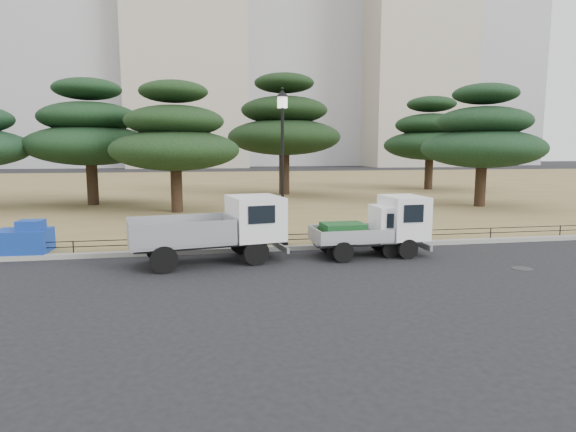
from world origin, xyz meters
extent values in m
plane|color=black|center=(0.00, 0.00, 0.00)|extent=(220.00, 220.00, 0.00)
cube|color=olive|center=(0.00, 30.60, 0.07)|extent=(120.00, 56.00, 0.15)
cube|color=gray|center=(0.00, 2.60, 0.08)|extent=(120.00, 0.25, 0.16)
cylinder|color=black|center=(-1.23, 0.61, 0.40)|extent=(0.81, 0.30, 0.79)
cylinder|color=black|center=(-1.54, 2.30, 0.40)|extent=(0.81, 0.30, 0.79)
cylinder|color=black|center=(-3.92, 0.12, 0.40)|extent=(0.81, 0.30, 0.79)
cylinder|color=black|center=(-4.23, 1.81, 0.40)|extent=(0.81, 0.30, 0.79)
cube|color=#2D2D30|center=(-2.69, 1.22, 0.60)|extent=(4.52, 1.72, 0.14)
cube|color=gray|center=(-3.47, 1.07, 1.06)|extent=(3.33, 2.26, 0.77)
cube|color=silver|center=(-1.16, 1.50, 1.35)|extent=(1.85, 2.13, 1.36)
cylinder|color=black|center=(3.67, 0.60, 0.33)|extent=(0.66, 0.21, 0.66)
cylinder|color=black|center=(3.59, 2.06, 0.33)|extent=(0.66, 0.21, 0.66)
cylinder|color=black|center=(1.48, 0.49, 0.33)|extent=(0.66, 0.21, 0.66)
cylinder|color=black|center=(1.41, 1.95, 0.33)|extent=(0.66, 0.21, 0.66)
cube|color=#2D2D30|center=(2.57, 1.27, 0.48)|extent=(3.57, 0.98, 0.15)
cube|color=#A7A9AE|center=(1.93, 1.24, 0.78)|extent=(2.51, 1.61, 0.44)
cube|color=white|center=(3.81, 1.34, 1.26)|extent=(1.31, 1.68, 1.41)
cube|color=#15491E|center=(1.69, 1.23, 0.89)|extent=(1.39, 1.04, 0.48)
cylinder|color=black|center=(3.18, 0.84, 0.28)|extent=(0.55, 0.16, 0.55)
cylinder|color=black|center=(3.21, 2.04, 0.28)|extent=(0.55, 0.16, 0.55)
cylinder|color=black|center=(1.34, 0.88, 0.28)|extent=(0.55, 0.16, 0.55)
cylinder|color=black|center=(1.36, 2.08, 0.28)|extent=(0.55, 0.16, 0.55)
cube|color=#2D2D30|center=(2.30, 1.46, 0.40)|extent=(2.98, 0.75, 0.13)
cube|color=#A0A1A7|center=(1.76, 1.47, 0.65)|extent=(2.07, 1.30, 0.37)
cube|color=white|center=(3.35, 1.44, 1.05)|extent=(1.06, 1.38, 1.17)
cube|color=#194C15|center=(1.55, 1.48, 0.74)|extent=(1.14, 0.84, 0.40)
cylinder|color=black|center=(-0.03, 2.90, 0.22)|extent=(0.41, 0.41, 0.15)
cylinder|color=black|center=(-0.03, 2.90, 2.60)|extent=(0.11, 0.11, 4.61)
cylinder|color=white|center=(-0.03, 2.90, 5.10)|extent=(0.37, 0.37, 0.37)
cone|color=black|center=(-0.03, 2.90, 5.39)|extent=(0.48, 0.48, 0.23)
cylinder|color=black|center=(0.00, 2.75, 0.35)|extent=(38.00, 0.03, 0.03)
cylinder|color=black|center=(0.00, 2.75, 0.53)|extent=(38.00, 0.03, 0.03)
cylinder|color=black|center=(0.00, 2.75, 0.35)|extent=(0.04, 0.04, 0.40)
cube|color=#153AA3|center=(-8.63, 3.12, 0.53)|extent=(1.67, 1.25, 0.76)
cube|color=#153AA3|center=(-8.30, 2.95, 1.07)|extent=(0.78, 0.68, 0.33)
cylinder|color=#2D2D30|center=(6.50, -1.20, 0.01)|extent=(0.60, 0.60, 0.01)
cylinder|color=black|center=(-9.32, 17.07, 1.61)|extent=(0.66, 0.66, 2.92)
ellipsoid|color=black|center=(-9.32, 17.07, 3.73)|extent=(7.50, 7.50, 2.40)
ellipsoid|color=black|center=(-9.32, 17.07, 5.37)|extent=(5.73, 5.73, 1.83)
ellipsoid|color=black|center=(-9.32, 17.07, 7.02)|extent=(3.95, 3.95, 1.27)
cylinder|color=black|center=(-4.14, 12.68, 1.50)|extent=(0.61, 0.61, 2.69)
ellipsoid|color=black|center=(-4.14, 12.68, 3.45)|extent=(6.79, 6.79, 2.17)
ellipsoid|color=black|center=(-4.14, 12.68, 4.97)|extent=(5.19, 5.19, 1.66)
ellipsoid|color=black|center=(-4.14, 12.68, 6.48)|extent=(3.58, 3.58, 1.15)
cylinder|color=black|center=(3.28, 21.74, 1.87)|extent=(0.78, 0.78, 3.45)
ellipsoid|color=black|center=(3.28, 21.74, 4.38)|extent=(8.30, 8.30, 2.66)
ellipsoid|color=black|center=(3.28, 21.74, 6.32)|extent=(6.34, 6.34, 2.03)
ellipsoid|color=black|center=(3.28, 21.74, 8.26)|extent=(4.38, 4.38, 1.40)
cylinder|color=black|center=(13.38, 12.19, 1.53)|extent=(0.62, 0.62, 2.77)
ellipsoid|color=black|center=(13.38, 12.19, 3.54)|extent=(7.02, 7.02, 2.25)
ellipsoid|color=black|center=(13.38, 12.19, 5.10)|extent=(5.36, 5.36, 1.72)
ellipsoid|color=black|center=(13.38, 12.19, 6.65)|extent=(3.70, 3.70, 1.19)
cylinder|color=black|center=(15.96, 24.00, 1.64)|extent=(0.67, 0.67, 2.98)
ellipsoid|color=black|center=(15.96, 24.00, 3.81)|extent=(7.62, 7.62, 2.44)
ellipsoid|color=black|center=(15.96, 24.00, 5.48)|extent=(5.82, 5.82, 1.86)
ellipsoid|color=black|center=(15.96, 24.00, 7.16)|extent=(4.02, 4.02, 1.29)
cube|color=#AAA08C|center=(-5.00, 85.00, 27.50)|extent=(22.00, 20.00, 55.00)
cube|color=#AAA08C|center=(40.00, 82.00, 24.00)|extent=(20.00, 18.00, 48.00)
cube|color=#A0A0A5|center=(58.00, 90.00, 35.00)|extent=(24.00, 20.00, 70.00)
cylinder|color=#D83F33|center=(72.00, 85.00, 30.00)|extent=(1.80, 1.80, 60.00)
camera|label=1|loc=(-2.82, -13.66, 3.53)|focal=30.00mm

